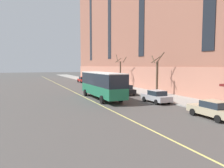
% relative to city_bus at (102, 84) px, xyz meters
% --- Properties ---
extents(ground_plane, '(260.00, 260.00, 0.00)m').
position_rel_city_bus_xyz_m(ground_plane, '(-0.31, 1.33, -2.13)').
color(ground_plane, '#4C4947').
extents(sidewalk, '(5.34, 160.00, 0.15)m').
position_rel_city_bus_xyz_m(sidewalk, '(9.08, 4.33, -2.05)').
color(sidewalk, '#9E9B93').
rests_on(sidewalk, ground).
extents(city_bus, '(2.76, 11.49, 3.67)m').
position_rel_city_bus_xyz_m(city_bus, '(0.00, 0.00, 0.00)').
color(city_bus, '#1E704C').
rests_on(city_bus, ground).
extents(parked_car_darkgray_1, '(2.03, 4.53, 1.56)m').
position_rel_city_bus_xyz_m(parked_car_darkgray_1, '(5.19, 20.63, -1.34)').
color(parked_car_darkgray_1, '#4C4C51').
rests_on(parked_car_darkgray_1, ground).
extents(parked_car_champagne_2, '(2.00, 4.60, 1.56)m').
position_rel_city_bus_xyz_m(parked_car_champagne_2, '(5.18, -13.95, -1.34)').
color(parked_car_champagne_2, '#BCAD89').
rests_on(parked_car_champagne_2, ground).
extents(parked_car_silver_3, '(2.02, 4.31, 1.56)m').
position_rel_city_bus_xyz_m(parked_car_silver_3, '(5.23, -5.31, -1.34)').
color(parked_car_silver_3, '#B7B7BC').
rests_on(parked_car_silver_3, ground).
extents(parked_car_navy_4, '(1.96, 4.51, 1.56)m').
position_rel_city_bus_xyz_m(parked_car_navy_4, '(5.27, 9.15, -1.34)').
color(parked_car_navy_4, navy).
rests_on(parked_car_navy_4, ground).
extents(parked_car_red_5, '(2.04, 4.42, 1.56)m').
position_rel_city_bus_xyz_m(parked_car_red_5, '(5.36, 30.13, -1.34)').
color(parked_car_red_5, '#B21E19').
rests_on(parked_car_red_5, ground).
extents(parked_car_black_6, '(2.09, 4.63, 1.56)m').
position_rel_city_bus_xyz_m(parked_car_black_6, '(5.06, 3.11, -1.34)').
color(parked_car_black_6, black).
rests_on(parked_car_black_6, ground).
extents(street_tree_mid_block, '(1.80, 1.48, 6.48)m').
position_rel_city_bus_xyz_m(street_tree_mid_block, '(9.00, 0.14, 1.09)').
color(street_tree_mid_block, brown).
rests_on(street_tree_mid_block, sidewalk).
extents(street_tree_far_uptown, '(1.96, 1.95, 6.74)m').
position_rel_city_bus_xyz_m(street_tree_far_uptown, '(8.99, 13.38, 1.25)').
color(street_tree_far_uptown, brown).
rests_on(street_tree_far_uptown, sidewalk).
extents(lane_centerline, '(0.16, 140.00, 0.01)m').
position_rel_city_bus_xyz_m(lane_centerline, '(-1.70, 4.33, -2.12)').
color(lane_centerline, '#E0D66B').
rests_on(lane_centerline, ground).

